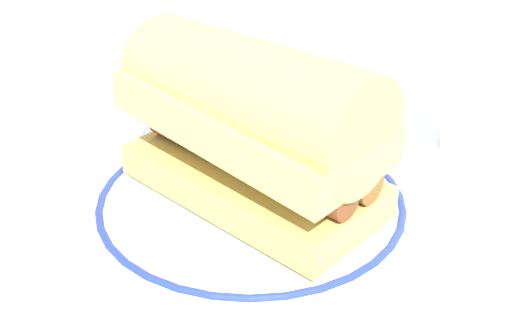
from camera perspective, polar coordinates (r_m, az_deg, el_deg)
The scene contains 4 objects.
ground_plane at distance 0.48m, azimuth -0.47°, elevation -4.73°, with size 1.50×1.50×0.00m, color silver.
plate at distance 0.47m, azimuth 0.00°, elevation -3.92°, with size 0.26×0.26×0.01m.
sausage_sandwich at distance 0.44m, azimuth 0.00°, elevation 3.67°, with size 0.22×0.13×0.12m.
drinking_glass at distance 0.58m, azimuth 21.20°, elevation 5.03°, with size 0.07×0.07×0.11m.
Camera 1 is at (0.22, -0.33, 0.27)m, focal length 41.45 mm.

